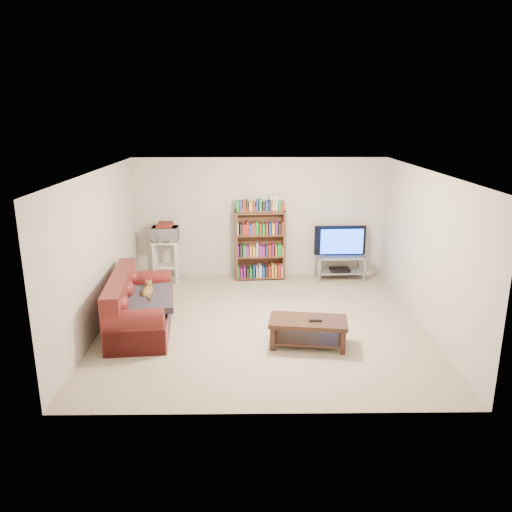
{
  "coord_description": "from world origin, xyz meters",
  "views": [
    {
      "loc": [
        -0.2,
        -7.35,
        3.2
      ],
      "look_at": [
        -0.1,
        0.4,
        1.0
      ],
      "focal_mm": 35.0,
      "sensor_mm": 36.0,
      "label": 1
    }
  ],
  "objects_px": {
    "sofa": "(136,309)",
    "coffee_table": "(308,327)",
    "tv_stand": "(340,263)",
    "bookshelf": "(260,244)"
  },
  "relations": [
    {
      "from": "tv_stand",
      "to": "bookshelf",
      "type": "xyz_separation_m",
      "value": [
        -1.61,
        0.02,
        0.4
      ]
    },
    {
      "from": "sofa",
      "to": "coffee_table",
      "type": "relative_size",
      "value": 1.79
    },
    {
      "from": "tv_stand",
      "to": "bookshelf",
      "type": "relative_size",
      "value": 0.69
    },
    {
      "from": "coffee_table",
      "to": "bookshelf",
      "type": "relative_size",
      "value": 0.82
    },
    {
      "from": "sofa",
      "to": "coffee_table",
      "type": "distance_m",
      "value": 2.66
    },
    {
      "from": "coffee_table",
      "to": "bookshelf",
      "type": "bearing_deg",
      "value": 109.38
    },
    {
      "from": "coffee_table",
      "to": "tv_stand",
      "type": "height_order",
      "value": "tv_stand"
    },
    {
      "from": "sofa",
      "to": "coffee_table",
      "type": "height_order",
      "value": "sofa"
    },
    {
      "from": "bookshelf",
      "to": "tv_stand",
      "type": "bearing_deg",
      "value": -4.58
    },
    {
      "from": "sofa",
      "to": "bookshelf",
      "type": "relative_size",
      "value": 1.47
    }
  ]
}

